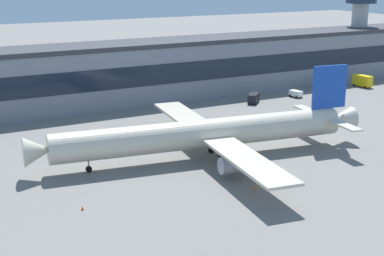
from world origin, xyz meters
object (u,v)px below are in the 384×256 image
at_px(crew_van, 254,98).
at_px(baggage_tug, 296,93).
at_px(belt_loader, 326,87).
at_px(airliner, 207,133).
at_px(traffic_cone_1, 82,208).
at_px(stair_truck, 363,80).
at_px(control_tower, 360,19).
at_px(traffic_cone_0, 256,186).

relative_size(crew_van, baggage_tug, 1.37).
bearing_deg(crew_van, belt_loader, 4.88).
bearing_deg(baggage_tug, airliner, -145.02).
bearing_deg(traffic_cone_1, airliner, 23.08).
height_order(stair_truck, crew_van, stair_truck).
bearing_deg(crew_van, control_tower, 19.62).
xyz_separation_m(airliner, crew_van, (34.14, 33.82, -3.37)).
bearing_deg(control_tower, traffic_cone_1, -150.95).
height_order(traffic_cone_0, traffic_cone_1, traffic_cone_0).
bearing_deg(airliner, traffic_cone_0, -92.48).
bearing_deg(control_tower, traffic_cone_0, -142.04).
height_order(control_tower, stair_truck, control_tower).
height_order(airliner, baggage_tug, airliner).
distance_m(control_tower, traffic_cone_1, 137.07).
relative_size(airliner, traffic_cone_1, 101.06).
bearing_deg(baggage_tug, traffic_cone_0, -133.91).
xyz_separation_m(stair_truck, traffic_cone_0, (-76.26, -52.98, -1.64)).
xyz_separation_m(crew_van, traffic_cone_1, (-62.46, -45.89, -1.14)).
height_order(crew_van, baggage_tug, crew_van).
height_order(airliner, control_tower, control_tower).
height_order(baggage_tug, traffic_cone_1, baggage_tug).
relative_size(airliner, stair_truck, 10.49).
relative_size(belt_loader, traffic_cone_1, 10.19).
xyz_separation_m(traffic_cone_0, traffic_cone_1, (-27.57, 5.18, -0.02)).
distance_m(baggage_tug, traffic_cone_0, 71.10).
bearing_deg(belt_loader, control_tower, 31.49).
relative_size(control_tower, traffic_cone_1, 45.95).
bearing_deg(airliner, control_tower, 30.79).
xyz_separation_m(control_tower, traffic_cone_0, (-91.19, -71.14, -18.28)).
height_order(airliner, stair_truck, airliner).
xyz_separation_m(stair_truck, belt_loader, (-14.03, 0.42, -0.83)).
bearing_deg(belt_loader, traffic_cone_0, -139.36).
relative_size(crew_van, traffic_cone_0, 7.73).
bearing_deg(baggage_tug, crew_van, -179.39).
bearing_deg(crew_van, traffic_cone_1, -143.69).
bearing_deg(belt_loader, baggage_tug, -170.42).
bearing_deg(baggage_tug, stair_truck, 3.74).
distance_m(stair_truck, baggage_tug, 27.02).
distance_m(belt_loader, traffic_cone_1, 101.93).
xyz_separation_m(airliner, baggage_tug, (48.56, 33.98, -3.74)).
xyz_separation_m(control_tower, traffic_cone_1, (-118.76, -65.96, -18.30)).
bearing_deg(traffic_cone_1, stair_truck, 24.72).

